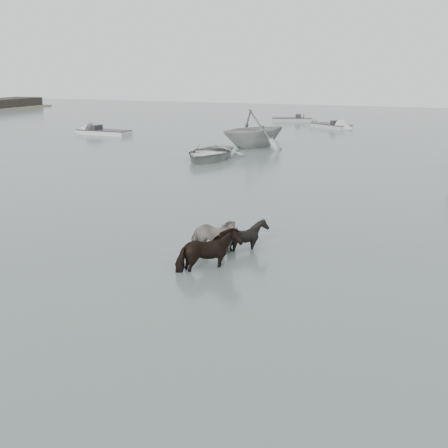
{
  "coord_description": "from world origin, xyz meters",
  "views": [
    {
      "loc": [
        6.42,
        -13.91,
        5.32
      ],
      "look_at": [
        0.67,
        0.45,
        1.0
      ],
      "focal_mm": 45.0,
      "sensor_mm": 36.0,
      "label": 1
    }
  ],
  "objects_px": {
    "pony_black": "(248,230)",
    "rowboat_lead": "(209,151)",
    "pony_pinto": "(213,231)",
    "pony_dark": "(209,244)"
  },
  "relations": [
    {
      "from": "pony_pinto",
      "to": "pony_dark",
      "type": "relative_size",
      "value": 1.09
    },
    {
      "from": "pony_black",
      "to": "rowboat_lead",
      "type": "relative_size",
      "value": 0.24
    },
    {
      "from": "pony_pinto",
      "to": "rowboat_lead",
      "type": "bearing_deg",
      "value": 27.05
    },
    {
      "from": "pony_pinto",
      "to": "pony_black",
      "type": "bearing_deg",
      "value": -42.14
    },
    {
      "from": "pony_pinto",
      "to": "rowboat_lead",
      "type": "distance_m",
      "value": 17.71
    },
    {
      "from": "pony_pinto",
      "to": "pony_black",
      "type": "xyz_separation_m",
      "value": [
        0.82,
        0.8,
        -0.09
      ]
    },
    {
      "from": "rowboat_lead",
      "to": "pony_pinto",
      "type": "bearing_deg",
      "value": -68.21
    },
    {
      "from": "rowboat_lead",
      "to": "pony_dark",
      "type": "bearing_deg",
      "value": -68.54
    },
    {
      "from": "pony_black",
      "to": "rowboat_lead",
      "type": "height_order",
      "value": "pony_black"
    },
    {
      "from": "pony_dark",
      "to": "pony_black",
      "type": "distance_m",
      "value": 2.18
    }
  ]
}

